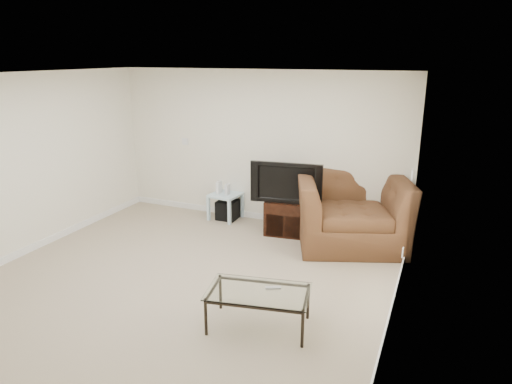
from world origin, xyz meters
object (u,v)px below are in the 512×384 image
at_px(tv_stand, 287,217).
at_px(television, 287,181).
at_px(coffee_table, 258,309).
at_px(subwoofer, 228,210).
at_px(side_table, 226,206).
at_px(recliner, 352,199).

relative_size(tv_stand, television, 0.64).
bearing_deg(tv_stand, coffee_table, -84.46).
bearing_deg(television, subwoofer, 159.34).
relative_size(side_table, subwoofer, 1.42).
height_order(recliner, coffee_table, recliner).
xyz_separation_m(tv_stand, television, (0.00, -0.03, 0.59)).
distance_m(side_table, subwoofer, 0.07).
bearing_deg(coffee_table, tv_stand, 102.67).
xyz_separation_m(side_table, recliner, (2.18, -0.23, 0.46)).
xyz_separation_m(television, side_table, (-1.20, 0.26, -0.64)).
bearing_deg(television, coffee_table, -84.78).
xyz_separation_m(tv_stand, subwoofer, (-1.16, 0.25, -0.11)).
bearing_deg(coffee_table, recliner, 80.79).
height_order(subwoofer, coffee_table, coffee_table).
height_order(side_table, subwoofer, side_table).
bearing_deg(side_table, coffee_table, -57.64).
height_order(television, side_table, television).
bearing_deg(tv_stand, recliner, -7.13).
bearing_deg(side_table, television, -12.13).
xyz_separation_m(tv_stand, coffee_table, (0.58, -2.56, -0.07)).
distance_m(side_table, recliner, 2.24).
xyz_separation_m(subwoofer, recliner, (2.15, -0.25, 0.53)).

